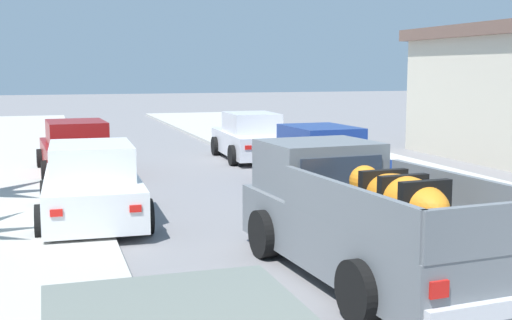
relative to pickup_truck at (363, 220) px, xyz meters
name	(u,v)px	position (x,y,z in m)	size (l,w,h in m)	color
sidewalk_right	(447,197)	(4.34, 4.43, -0.75)	(5.06, 60.00, 0.12)	#B2AFA8
curb_left	(31,226)	(-4.64, 4.43, -0.76)	(0.16, 60.00, 0.10)	silver
curb_right	(403,201)	(3.21, 4.43, -0.76)	(0.16, 60.00, 0.10)	silver
pickup_truck	(363,220)	(0.00, 0.00, 0.00)	(2.48, 5.33, 1.80)	slate
car_left_near	(77,150)	(-3.51, 10.57, -0.10)	(2.19, 4.33, 1.54)	maroon
car_right_near	(251,138)	(2.11, 12.38, -0.10)	(2.14, 4.31, 1.54)	silver
car_right_mid	(319,158)	(2.25, 6.99, -0.10)	(2.16, 4.32, 1.54)	navy
car_left_far	(92,185)	(-3.48, 4.66, -0.10)	(2.12, 4.30, 1.54)	silver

